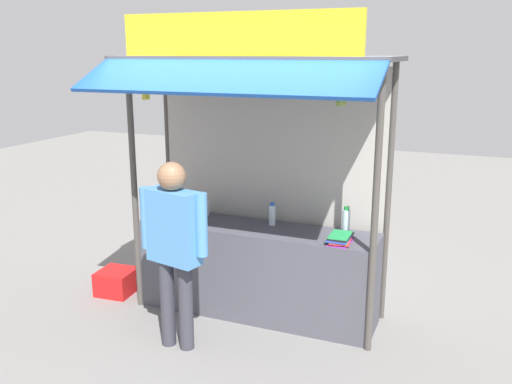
% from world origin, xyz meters
% --- Properties ---
extents(ground_plane, '(20.00, 20.00, 0.00)m').
position_xyz_m(ground_plane, '(0.00, 0.00, 0.00)').
color(ground_plane, slate).
extents(stall_counter, '(2.35, 0.56, 0.90)m').
position_xyz_m(stall_counter, '(0.00, 0.00, 0.45)').
color(stall_counter, '#4C4C56').
rests_on(stall_counter, ground).
extents(stall_structure, '(2.55, 1.39, 2.85)m').
position_xyz_m(stall_structure, '(0.00, 0.09, 1.69)').
color(stall_structure, '#4C4742').
rests_on(stall_structure, ground).
extents(water_bottle_left, '(0.06, 0.06, 0.23)m').
position_xyz_m(water_bottle_left, '(-0.63, 0.18, 1.00)').
color(water_bottle_left, silver).
rests_on(water_bottle_left, stall_counter).
extents(water_bottle_back_left, '(0.07, 0.07, 0.27)m').
position_xyz_m(water_bottle_back_left, '(0.85, 0.12, 1.02)').
color(water_bottle_back_left, silver).
rests_on(water_bottle_back_left, stall_counter).
extents(water_bottle_center, '(0.06, 0.06, 0.23)m').
position_xyz_m(water_bottle_center, '(0.12, 0.13, 1.00)').
color(water_bottle_center, silver).
rests_on(water_bottle_center, stall_counter).
extents(magazine_stack_rear_center, '(0.21, 0.30, 0.08)m').
position_xyz_m(magazine_stack_rear_center, '(0.86, -0.13, 0.93)').
color(magazine_stack_rear_center, purple).
rests_on(magazine_stack_rear_center, stall_counter).
extents(magazine_stack_right, '(0.20, 0.27, 0.08)m').
position_xyz_m(magazine_stack_right, '(-0.63, -0.16, 0.94)').
color(magazine_stack_right, purple).
rests_on(magazine_stack_right, stall_counter).
extents(banana_bunch_rightmost, '(0.09, 0.09, 0.26)m').
position_xyz_m(banana_bunch_rightmost, '(-0.92, -0.38, 2.18)').
color(banana_bunch_rightmost, '#332D23').
extents(banana_bunch_inner_left, '(0.10, 0.10, 0.25)m').
position_xyz_m(banana_bunch_inner_left, '(0.88, -0.38, 2.19)').
color(banana_bunch_inner_left, '#332D23').
extents(vendor_person, '(0.63, 0.30, 1.66)m').
position_xyz_m(vendor_person, '(-0.40, -0.86, 1.00)').
color(vendor_person, '#383842').
rests_on(vendor_person, ground).
extents(plastic_crate, '(0.39, 0.39, 0.26)m').
position_xyz_m(plastic_crate, '(-1.57, -0.14, 0.13)').
color(plastic_crate, red).
rests_on(plastic_crate, ground).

